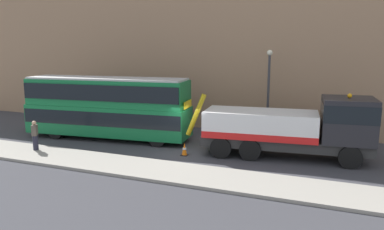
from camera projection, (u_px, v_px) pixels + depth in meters
The scene contains 8 objects.
ground_plane at pixel (192, 150), 22.11m from camera, with size 120.00×120.00×0.00m, color #38383D.
near_kerb at pixel (160, 171), 18.26m from camera, with size 60.00×2.80×0.15m, color gray.
building_facade at pixel (226, 17), 26.62m from camera, with size 60.00×1.50×16.00m.
recovery_tow_truck at pixel (293, 127), 20.30m from camera, with size 10.24×3.55×3.67m.
double_decker_bus at pixel (107, 105), 24.52m from camera, with size 11.20×3.67×4.06m.
pedestrian_onlooker at pixel (35, 136), 21.49m from camera, with size 0.42×0.48×1.71m.
traffic_cone_near_bus at pixel (184, 149), 21.01m from camera, with size 0.36×0.36×0.72m.
street_lamp at pixel (268, 87), 24.14m from camera, with size 0.36×0.36×5.83m.
Camera 1 is at (7.94, -19.83, 6.08)m, focal length 34.99 mm.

